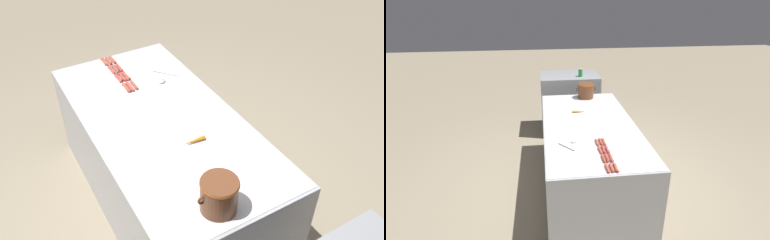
# 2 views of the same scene
# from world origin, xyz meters

# --- Properties ---
(ground_plane) EXTENTS (20.00, 20.00, 0.00)m
(ground_plane) POSITION_xyz_m (0.00, 0.00, 0.00)
(ground_plane) COLOR gray
(griddle_counter) EXTENTS (1.04, 2.15, 0.86)m
(griddle_counter) POSITION_xyz_m (0.00, 0.00, 0.43)
(griddle_counter) COLOR #ADAFB5
(griddle_counter) RESTS_ON ground_plane
(hot_dog_0) EXTENTS (0.03, 0.14, 0.03)m
(hot_dog_0) POSITION_xyz_m (-0.00, -0.97, 0.87)
(hot_dog_0) COLOR #B6533D
(hot_dog_0) RESTS_ON griddle_counter
(hot_dog_1) EXTENTS (0.03, 0.14, 0.03)m
(hot_dog_1) POSITION_xyz_m (0.00, -0.81, 0.87)
(hot_dog_1) COLOR #B84539
(hot_dog_1) RESTS_ON griddle_counter
(hot_dog_2) EXTENTS (0.03, 0.14, 0.03)m
(hot_dog_2) POSITION_xyz_m (0.00, -0.66, 0.87)
(hot_dog_2) COLOR #B8513D
(hot_dog_2) RESTS_ON griddle_counter
(hot_dog_3) EXTENTS (0.03, 0.14, 0.03)m
(hot_dog_3) POSITION_xyz_m (0.00, -0.50, 0.87)
(hot_dog_3) COLOR #B0513D
(hot_dog_3) RESTS_ON griddle_counter
(hot_dog_4) EXTENTS (0.03, 0.14, 0.03)m
(hot_dog_4) POSITION_xyz_m (0.04, -0.97, 0.87)
(hot_dog_4) COLOR #B84D3E
(hot_dog_4) RESTS_ON griddle_counter
(hot_dog_5) EXTENTS (0.03, 0.14, 0.03)m
(hot_dog_5) POSITION_xyz_m (0.03, -0.81, 0.87)
(hot_dog_5) COLOR #AD4A42
(hot_dog_5) RESTS_ON griddle_counter
(hot_dog_6) EXTENTS (0.03, 0.14, 0.03)m
(hot_dog_6) POSITION_xyz_m (0.03, -0.66, 0.87)
(hot_dog_6) COLOR #B0443F
(hot_dog_6) RESTS_ON griddle_counter
(hot_dog_7) EXTENTS (0.03, 0.14, 0.03)m
(hot_dog_7) POSITION_xyz_m (0.04, -0.49, 0.87)
(hot_dog_7) COLOR #B94A3C
(hot_dog_7) RESTS_ON griddle_counter
(hot_dog_8) EXTENTS (0.03, 0.14, 0.03)m
(hot_dog_8) POSITION_xyz_m (0.07, -0.97, 0.87)
(hot_dog_8) COLOR #B4533B
(hot_dog_8) RESTS_ON griddle_counter
(hot_dog_9) EXTENTS (0.03, 0.14, 0.03)m
(hot_dog_9) POSITION_xyz_m (0.07, -0.81, 0.87)
(hot_dog_9) COLOR #AF4B3B
(hot_dog_9) RESTS_ON griddle_counter
(hot_dog_10) EXTENTS (0.03, 0.14, 0.03)m
(hot_dog_10) POSITION_xyz_m (0.07, -0.66, 0.87)
(hot_dog_10) COLOR #B54841
(hot_dog_10) RESTS_ON griddle_counter
(hot_dog_11) EXTENTS (0.03, 0.14, 0.03)m
(hot_dog_11) POSITION_xyz_m (0.07, -0.49, 0.87)
(hot_dog_11) COLOR #B3513D
(hot_dog_11) RESTS_ON griddle_counter
(bean_pot) EXTENTS (0.28, 0.22, 0.21)m
(bean_pot) POSITION_xyz_m (0.09, 0.89, 0.97)
(bean_pot) COLOR brown
(bean_pot) RESTS_ON griddle_counter
(serving_spoon) EXTENTS (0.20, 0.23, 0.02)m
(serving_spoon) POSITION_xyz_m (-0.25, -0.48, 0.86)
(serving_spoon) COLOR #B7B7BC
(serving_spoon) RESTS_ON griddle_counter
(carrot) EXTENTS (0.18, 0.04, 0.03)m
(carrot) POSITION_xyz_m (-0.07, 0.34, 0.87)
(carrot) COLOR orange
(carrot) RESTS_ON griddle_counter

